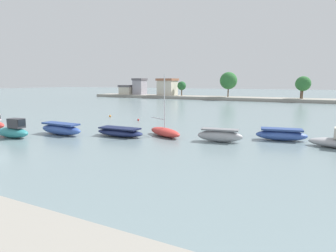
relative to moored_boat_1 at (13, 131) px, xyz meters
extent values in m
ellipsoid|color=teal|center=(-0.12, -0.01, -0.16)|extent=(4.10, 1.73, 1.00)
cube|color=#333338|center=(0.57, 0.02, 0.79)|extent=(1.53, 0.97, 0.91)
cube|color=black|center=(1.32, 0.06, 0.88)|extent=(0.12, 0.82, 0.64)
ellipsoid|color=#3856A8|center=(2.94, 3.26, -0.14)|extent=(5.42, 1.68, 1.04)
cube|color=navy|center=(2.94, 3.26, 0.46)|extent=(4.34, 1.41, 0.17)
ellipsoid|color=navy|center=(8.89, 5.27, -0.29)|extent=(5.26, 1.91, 0.74)
cube|color=#161E41|center=(8.89, 5.27, 0.15)|extent=(4.21, 1.60, 0.14)
ellipsoid|color=#C63833|center=(12.91, 7.32, -0.24)|extent=(4.74, 3.44, 0.84)
cylinder|color=silver|center=(12.85, 7.35, 2.83)|extent=(0.10, 0.10, 5.30)
cylinder|color=#B7B7BC|center=(11.81, 7.91, 1.01)|extent=(2.24, 1.24, 0.08)
ellipsoid|color=#9E9EA3|center=(18.57, 7.23, -0.13)|extent=(4.21, 1.76, 1.06)
cube|color=slate|center=(18.57, 7.23, 0.47)|extent=(3.38, 1.45, 0.14)
ellipsoid|color=#3856A8|center=(23.49, 10.48, -0.19)|extent=(4.74, 2.33, 0.94)
cube|color=navy|center=(23.49, 10.48, 0.37)|extent=(3.81, 1.93, 0.17)
sphere|color=orange|center=(-1.79, 17.20, -0.51)|extent=(0.31, 0.31, 0.31)
sphere|color=red|center=(4.42, 15.58, -0.52)|extent=(0.28, 0.28, 0.28)
cube|color=gray|center=(5.38, 66.15, -0.22)|extent=(97.41, 8.12, 0.89)
cube|color=beige|center=(-32.76, 65.41, 1.51)|extent=(4.35, 3.11, 2.56)
cube|color=#565156|center=(-32.76, 65.41, 3.13)|extent=(4.79, 3.43, 0.70)
cube|color=#99939E|center=(-28.04, 66.86, 2.66)|extent=(3.62, 3.87, 4.88)
cube|color=#565156|center=(-28.04, 66.86, 5.45)|extent=(3.98, 4.26, 0.70)
cube|color=beige|center=(-16.95, 66.32, 2.61)|extent=(5.31, 5.07, 4.78)
cube|color=#995B42|center=(-16.95, 66.32, 5.35)|extent=(5.85, 5.57, 0.70)
cylinder|color=brown|center=(23.41, 65.65, 1.43)|extent=(0.36, 0.36, 2.40)
sphere|color=#2D6B33|center=(23.41, 65.65, 4.18)|extent=(3.88, 3.88, 3.88)
cylinder|color=brown|center=(-12.03, 66.85, 1.23)|extent=(0.36, 0.36, 2.01)
sphere|color=#235B2D|center=(-12.03, 66.85, 3.36)|extent=(2.81, 2.81, 2.81)
cylinder|color=brown|center=(3.53, 65.64, 1.60)|extent=(0.36, 0.36, 2.74)
sphere|color=#2D6B33|center=(3.53, 65.64, 4.97)|extent=(5.02, 5.02, 5.02)
cylinder|color=brown|center=(23.01, 66.61, 1.51)|extent=(0.36, 0.36, 2.57)
sphere|color=#387A3D|center=(23.01, 66.61, 4.10)|extent=(3.24, 3.24, 3.24)
camera|label=1|loc=(25.83, -17.42, 4.78)|focal=30.34mm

